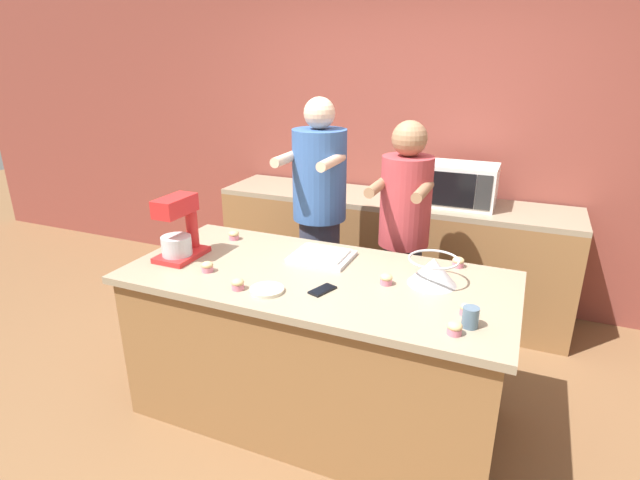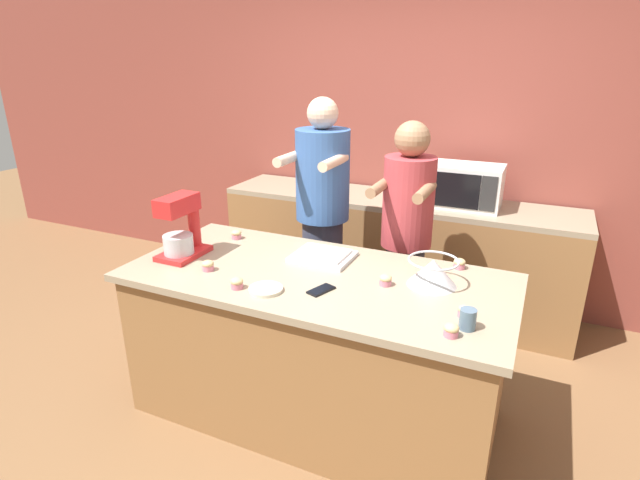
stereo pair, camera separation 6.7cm
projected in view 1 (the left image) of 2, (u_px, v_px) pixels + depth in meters
The scene contains 20 objects.
ground_plane at pixel (317, 409), 2.98m from camera, with size 16.00×16.00×0.00m, color brown.
back_wall at pixel (406, 137), 4.10m from camera, with size 10.00×0.06×2.70m.
island_counter at pixel (317, 345), 2.82m from camera, with size 2.07×0.95×0.88m.
back_counter at pixel (389, 252), 4.11m from camera, with size 2.80×0.60×0.92m.
person_left at pixel (319, 222), 3.42m from camera, with size 0.37×0.52×1.74m.
person_right at pixel (403, 241), 3.22m from camera, with size 0.34×0.50×1.62m.
stand_mixer at pixel (179, 231), 2.84m from camera, with size 0.20×0.30×0.36m.
mixing_bowl at pixel (433, 270), 2.54m from camera, with size 0.26×0.26×0.14m.
baking_tray at pixel (322, 256), 2.87m from camera, with size 0.34×0.28×0.04m.
microwave_oven at pixel (459, 185), 3.70m from camera, with size 0.53×0.34×0.31m.
cell_phone at pixel (322, 290), 2.48m from camera, with size 0.11×0.16×0.01m.
drinking_glass at pixel (470, 317), 2.14m from camera, with size 0.07×0.07×0.09m.
small_plate at pixel (267, 290), 2.47m from camera, with size 0.17×0.17×0.02m.
cupcake_0 at pixel (455, 328), 2.09m from camera, with size 0.06×0.06×0.06m.
cupcake_1 at pixel (458, 262), 2.75m from camera, with size 0.06×0.06×0.06m.
cupcake_2 at pixel (234, 235), 3.16m from camera, with size 0.06×0.06×0.06m.
cupcake_3 at pixel (238, 284), 2.49m from camera, with size 0.06×0.06×0.06m.
cupcake_4 at pixel (207, 267), 2.69m from camera, with size 0.06×0.06×0.06m.
cupcake_5 at pixel (386, 279), 2.54m from camera, with size 0.06×0.06×0.06m.
cupcake_6 at pixel (467, 309), 2.24m from camera, with size 0.06×0.06×0.06m.
Camera 1 is at (0.97, -2.23, 1.98)m, focal length 28.00 mm.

